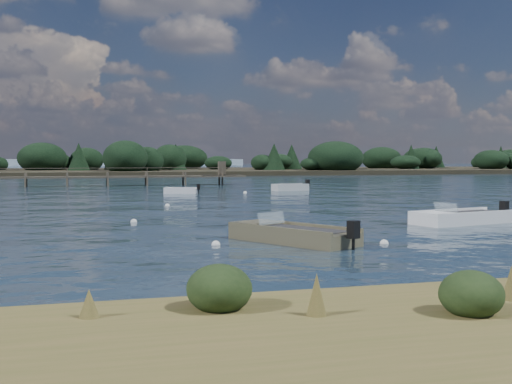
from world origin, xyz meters
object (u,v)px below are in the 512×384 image
object	(u,v)px
dinghy_mid_white_a	(463,220)
dinghy_near_olive	(292,237)
tender_far_grey_b	(290,189)
tender_far_white	(181,192)

from	to	relation	value
dinghy_mid_white_a	dinghy_near_olive	bearing A→B (deg)	-156.96
dinghy_mid_white_a	dinghy_near_olive	world-z (taller)	dinghy_near_olive
dinghy_mid_white_a	dinghy_near_olive	xyz separation A→B (m)	(-10.04, -4.27, 0.00)
dinghy_mid_white_a	dinghy_near_olive	distance (m)	10.91
tender_far_grey_b	dinghy_near_olive	size ratio (longest dim) A/B	0.73
dinghy_near_olive	tender_far_white	world-z (taller)	dinghy_near_olive
tender_far_grey_b	tender_far_white	bearing A→B (deg)	-169.32
dinghy_mid_white_a	tender_far_grey_b	world-z (taller)	dinghy_mid_white_a
dinghy_near_olive	tender_far_white	distance (m)	33.07
tender_far_grey_b	tender_far_white	size ratio (longest dim) A/B	1.23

